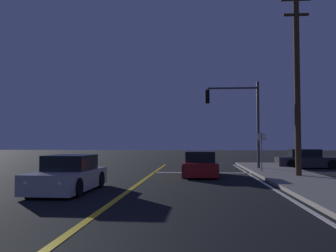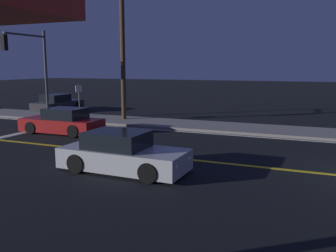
# 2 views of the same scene
# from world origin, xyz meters

# --- Properties ---
(sidewalk_right) EXTENTS (3.20, 32.99, 0.15)m
(sidewalk_right) POSITION_xyz_m (7.39, 9.16, 0.07)
(sidewalk_right) COLOR gray
(sidewalk_right) RESTS_ON ground
(lane_line_center) EXTENTS (0.20, 31.16, 0.01)m
(lane_line_center) POSITION_xyz_m (0.00, 9.16, 0.01)
(lane_line_center) COLOR gold
(lane_line_center) RESTS_ON ground
(lane_line_edge_right) EXTENTS (0.16, 31.16, 0.01)m
(lane_line_edge_right) POSITION_xyz_m (5.54, 9.16, 0.01)
(lane_line_edge_right) COLOR silver
(lane_line_edge_right) RESTS_ON ground
(stop_bar) EXTENTS (5.79, 0.50, 0.01)m
(stop_bar) POSITION_xyz_m (2.89, 16.83, 0.01)
(stop_bar) COLOR silver
(stop_bar) RESTS_ON ground
(car_distant_tail_charcoal) EXTENTS (4.46, 1.93, 1.34)m
(car_distant_tail_charcoal) POSITION_xyz_m (10.40, 21.47, 0.58)
(car_distant_tail_charcoal) COLOR #2D2D33
(car_distant_tail_charcoal) RESTS_ON ground
(car_far_approaching_red) EXTENTS (1.90, 4.40, 1.34)m
(car_far_approaching_red) POSITION_xyz_m (2.72, 14.80, 0.58)
(car_far_approaching_red) COLOR maroon
(car_far_approaching_red) RESTS_ON ground
(car_mid_block_silver) EXTENTS (1.95, 4.37, 1.34)m
(car_mid_block_silver) POSITION_xyz_m (-2.23, 8.33, 0.58)
(car_mid_block_silver) COLOR #B2B5BA
(car_mid_block_silver) RESTS_ON ground
(traffic_signal_near_right) EXTENTS (3.53, 0.28, 5.81)m
(traffic_signal_near_right) POSITION_xyz_m (5.35, 19.13, 3.85)
(traffic_signal_near_right) COLOR #38383D
(traffic_signal_near_right) RESTS_ON ground
(utility_pole_right) EXTENTS (1.52, 0.30, 9.80)m
(utility_pole_right) POSITION_xyz_m (7.69, 13.90, 5.07)
(utility_pole_right) COLOR #42301E
(utility_pole_right) RESTS_ON ground
(street_sign_corner) EXTENTS (0.56, 0.08, 2.38)m
(street_sign_corner) POSITION_xyz_m (6.29, 16.33, 1.60)
(street_sign_corner) COLOR slate
(street_sign_corner) RESTS_ON ground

